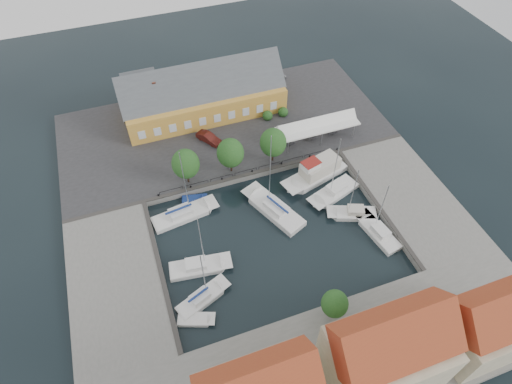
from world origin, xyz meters
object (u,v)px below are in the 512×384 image
tent_canopy (318,126)px  west_boat_a (184,215)px  east_boat_b (353,214)px  center_sailboat (274,210)px  east_boat_c (378,233)px  west_boat_c (199,267)px  west_boat_d (202,299)px  car_red (209,138)px  car_silver (278,77)px  launch_sw (196,320)px  east_boat_a (334,193)px  trawler (317,173)px  warehouse (200,95)px  launch_nw (194,200)px

tent_canopy → west_boat_a: bearing=-162.2°
tent_canopy → east_boat_b: 16.83m
center_sailboat → east_boat_b: (10.69, -4.64, -0.10)m
tent_canopy → east_boat_c: 20.95m
west_boat_c → west_boat_d: size_ratio=1.12×
tent_canopy → car_red: size_ratio=3.03×
tent_canopy → center_sailboat: (-12.32, -11.77, -3.32)m
car_red → car_silver: bearing=3.2°
east_boat_b → launch_sw: east_boat_b is taller
east_boat_c → west_boat_a: (-25.32, 12.57, 0.01)m
car_silver → west_boat_d: size_ratio=0.34×
center_sailboat → east_boat_a: 9.99m
car_red → east_boat_b: 27.03m
trawler → tent_canopy: bearing=65.5°
east_boat_a → east_boat_c: (2.44, -9.02, -0.00)m
car_silver → east_boat_c: 39.19m
west_boat_a → west_boat_d: (-0.92, -14.07, 0.00)m
warehouse → west_boat_a: (-8.61, -21.96, -4.16)m
center_sailboat → east_boat_b: center_sailboat is taller
car_silver → launch_sw: size_ratio=0.71×
east_boat_a → east_boat_b: 4.81m
center_sailboat → east_boat_b: size_ratio=1.45×
car_silver → east_boat_b: east_boat_b is taller
trawler → east_boat_a: bearing=-75.3°
car_silver → west_boat_a: bearing=126.0°
warehouse → west_boat_d: (-9.54, -36.03, -4.16)m
east_boat_a → east_boat_c: 9.34m
trawler → west_boat_a: 21.81m
car_silver → west_boat_a: (-25.45, -26.60, -1.32)m
west_boat_d → car_silver: bearing=57.0°
launch_sw → launch_nw: bearing=76.2°
west_boat_d → launch_sw: size_ratio=2.06×
tent_canopy → launch_sw: tent_canopy is taller
east_boat_b → east_boat_a: bearing=98.5°
trawler → launch_sw: (-24.22, -17.05, -0.93)m
tent_canopy → west_boat_a: 26.70m
west_boat_c → launch_sw: bearing=-108.0°
east_boat_c → launch_sw: east_boat_c is taller
east_boat_c → west_boat_d: 26.28m
east_boat_c → west_boat_c: bearing=173.0°
trawler → launch_sw: trawler is taller
east_boat_b → car_silver: bearing=87.0°
east_boat_a → west_boat_d: (-23.80, -10.52, 0.01)m
tent_canopy → east_boat_b: east_boat_b is taller
car_silver → car_red: 22.02m
east_boat_c → west_boat_d: size_ratio=1.02×
east_boat_a → west_boat_c: 23.77m
center_sailboat → tent_canopy: bearing=43.7°
car_silver → center_sailboat: size_ratio=0.24×
tent_canopy → west_boat_d: 34.44m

